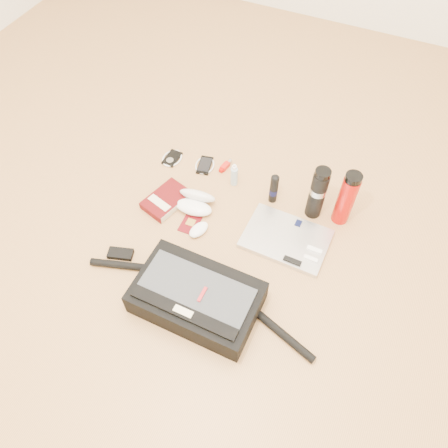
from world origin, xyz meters
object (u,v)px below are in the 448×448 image
Objects in this scene: messenger_bag at (196,297)px; laptop at (286,239)px; book at (166,200)px; thermos_red at (346,199)px; thermos_black at (318,193)px.

laptop is (0.22, 0.43, -0.05)m from messenger_bag.
book is at bearing 132.34° from messenger_bag.
book reaches higher than laptop.
messenger_bag reaches higher than book.
thermos_red is (0.40, 0.65, 0.08)m from messenger_bag.
thermos_black is 0.97× the size of thermos_red.
thermos_red is at bearing 8.69° from thermos_black.
laptop is at bearing 63.79° from messenger_bag.
book is 0.84× the size of thermos_red.
laptop is 0.58m from book.
thermos_red is at bearing 59.09° from messenger_bag.
book is 0.80m from thermos_red.
laptop is 1.27× the size of thermos_red.
thermos_black is at bearing -171.31° from thermos_red.
thermos_red reaches higher than book.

